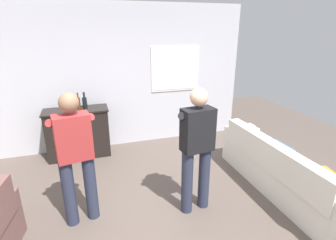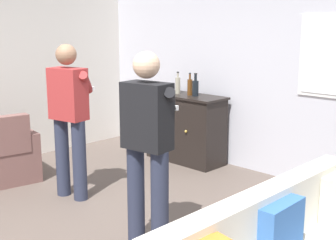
{
  "view_description": "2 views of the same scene",
  "coord_description": "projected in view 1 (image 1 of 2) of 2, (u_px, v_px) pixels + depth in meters",
  "views": [
    {
      "loc": [
        -0.63,
        -2.56,
        2.35
      ],
      "look_at": [
        0.44,
        0.81,
        1.09
      ],
      "focal_mm": 28.0,
      "sensor_mm": 36.0,
      "label": 1
    },
    {
      "loc": [
        3.35,
        -2.36,
        1.91
      ],
      "look_at": [
        0.39,
        0.68,
        1.01
      ],
      "focal_mm": 50.0,
      "sensor_mm": 36.0,
      "label": 2
    }
  ],
  "objects": [
    {
      "name": "person_standing_right",
      "position": [
        197.0,
        145.0,
        3.31
      ],
      "size": [
        0.55,
        0.5,
        1.68
      ],
      "color": "#282D42",
      "rests_on": "ground"
    },
    {
      "name": "wall_back_with_window",
      "position": [
        120.0,
        78.0,
        5.19
      ],
      "size": [
        5.2,
        0.15,
        2.8
      ],
      "color": "silver",
      "rests_on": "ground"
    },
    {
      "name": "person_standing_left",
      "position": [
        75.0,
        154.0,
        3.09
      ],
      "size": [
        0.55,
        0.51,
        1.68
      ],
      "color": "#282D42",
      "rests_on": "ground"
    },
    {
      "name": "bottle_liquor_amber",
      "position": [
        79.0,
        103.0,
        4.76
      ],
      "size": [
        0.07,
        0.07,
        0.3
      ],
      "color": "#593314",
      "rests_on": "sideboard_cabinet"
    },
    {
      "name": "ground",
      "position": [
        154.0,
        227.0,
        3.27
      ],
      "size": [
        10.4,
        10.4,
        0.0
      ],
      "primitive_type": "plane",
      "color": "brown"
    },
    {
      "name": "couch",
      "position": [
        279.0,
        173.0,
        3.84
      ],
      "size": [
        0.57,
        2.48,
        0.83
      ],
      "color": "silver",
      "rests_on": "ground"
    },
    {
      "name": "bottle_spirits_clear",
      "position": [
        85.0,
        102.0,
        4.78
      ],
      "size": [
        0.08,
        0.08,
        0.31
      ],
      "color": "black",
      "rests_on": "sideboard_cabinet"
    },
    {
      "name": "bottle_wine_green",
      "position": [
        66.0,
        104.0,
        4.69
      ],
      "size": [
        0.07,
        0.07,
        0.3
      ],
      "color": "gray",
      "rests_on": "sideboard_cabinet"
    },
    {
      "name": "sideboard_cabinet",
      "position": [
        78.0,
        133.0,
        4.93
      ],
      "size": [
        1.15,
        0.49,
        0.93
      ],
      "color": "black",
      "rests_on": "ground"
    }
  ]
}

